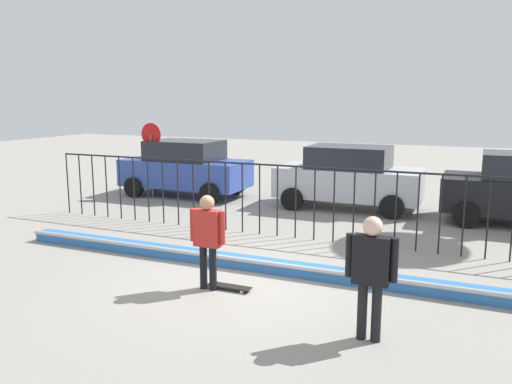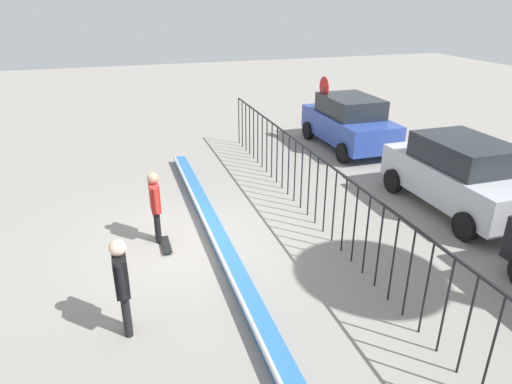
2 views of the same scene
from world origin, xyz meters
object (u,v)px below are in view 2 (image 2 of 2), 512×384
object	(u,v)px
camera_operator	(122,279)
parked_car_silver	(460,174)
parked_car_blue	(349,122)
skateboarder	(155,201)
skateboard	(166,245)
stop_sign	(323,101)

from	to	relation	value
camera_operator	parked_car_silver	xyz separation A→B (m)	(-2.36, 8.57, -0.09)
parked_car_blue	skateboarder	bearing A→B (deg)	-56.07
skateboarder	parked_car_silver	world-z (taller)	parked_car_silver
skateboard	camera_operator	size ratio (longest dim) A/B	0.45
camera_operator	parked_car_silver	size ratio (longest dim) A/B	0.41
stop_sign	skateboard	bearing A→B (deg)	-47.30
skateboarder	parked_car_blue	world-z (taller)	parked_car_blue
skateboard	parked_car_blue	world-z (taller)	parked_car_blue
camera_operator	stop_sign	distance (m)	11.78
skateboarder	skateboard	distance (m)	1.02
skateboarder	skateboard	size ratio (longest dim) A/B	2.11
camera_operator	parked_car_blue	xyz separation A→B (m)	(-7.97, 8.37, -0.09)
parked_car_silver	stop_sign	size ratio (longest dim) A/B	1.72
camera_operator	stop_sign	xyz separation A→B (m)	(-8.88, 7.73, 0.56)
camera_operator	stop_sign	size ratio (longest dim) A/B	0.71
skateboarder	camera_operator	size ratio (longest dim) A/B	0.95
parked_car_silver	stop_sign	distance (m)	6.61
skateboarder	stop_sign	size ratio (longest dim) A/B	0.67
stop_sign	parked_car_silver	bearing A→B (deg)	7.34
parked_car_silver	parked_car_blue	bearing A→B (deg)	-175.18
parked_car_blue	stop_sign	distance (m)	1.29
stop_sign	camera_operator	bearing A→B (deg)	-41.03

